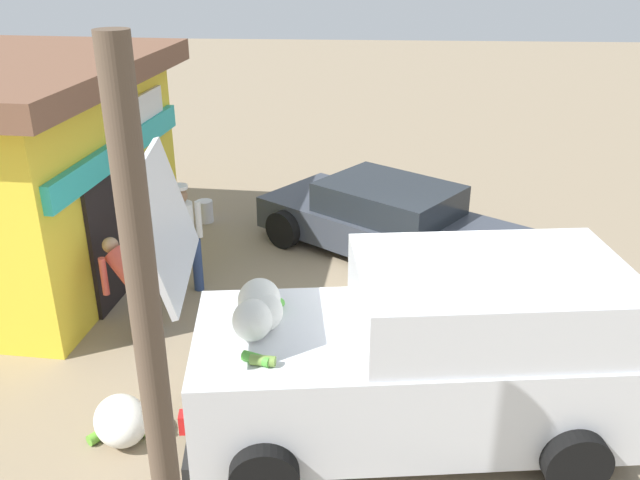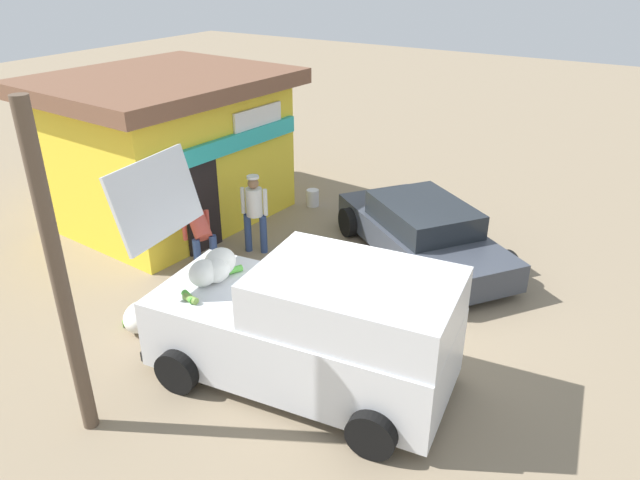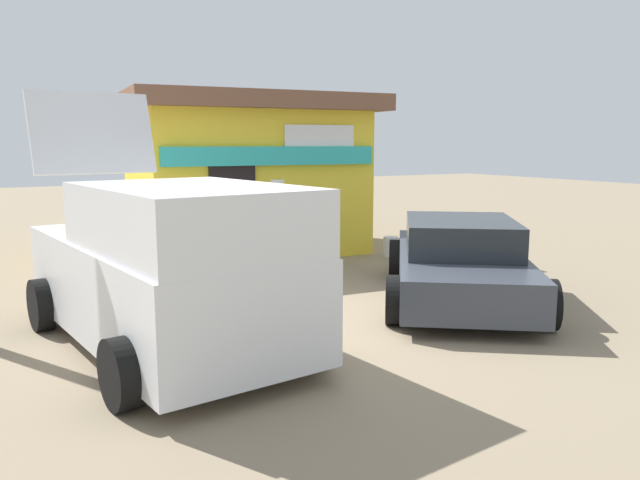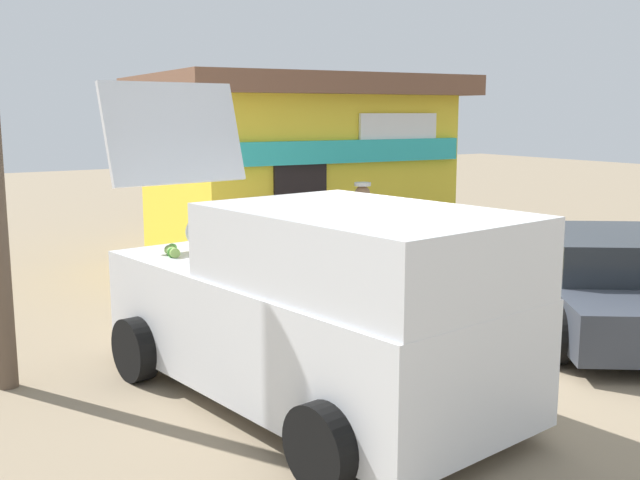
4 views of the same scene
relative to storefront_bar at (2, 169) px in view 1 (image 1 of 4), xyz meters
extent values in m
plane|color=gray|center=(-1.42, -5.94, -1.72)|extent=(60.00, 60.00, 0.00)
cube|color=yellow|center=(0.00, 0.01, -0.22)|extent=(4.81, 4.11, 3.01)
cube|color=#2DB7B2|center=(-0.14, -1.94, 0.38)|extent=(4.32, 0.43, 0.36)
cube|color=black|center=(-0.96, -1.85, -0.72)|extent=(0.90, 0.13, 2.00)
cube|color=white|center=(0.86, -1.99, 0.68)|extent=(1.50, 0.17, 0.60)
cube|color=silver|center=(-3.41, -5.93, -1.01)|extent=(2.43, 4.57, 1.07)
cube|color=silver|center=(-3.31, -6.75, -0.14)|extent=(2.14, 2.91, 0.68)
cube|color=black|center=(-3.14, -8.05, -0.17)|extent=(1.60, 0.28, 0.51)
cube|color=silver|center=(-3.71, -3.61, 0.77)|extent=(1.73, 0.59, 1.16)
ellipsoid|color=silver|center=(-3.68, -4.38, -0.27)|extent=(0.48, 0.40, 0.40)
ellipsoid|color=silver|center=(-3.32, -4.40, -0.25)|extent=(0.53, 0.44, 0.44)
ellipsoid|color=silver|center=(-3.50, -4.48, -0.29)|extent=(0.44, 0.37, 0.37)
cylinder|color=#5DAD3C|center=(-3.19, -4.36, -0.41)|extent=(0.14, 0.28, 0.13)
cylinder|color=green|center=(-4.13, -4.48, -0.42)|extent=(0.20, 0.30, 0.10)
cylinder|color=olive|center=(-4.16, -4.55, -0.42)|extent=(0.13, 0.25, 0.10)
cylinder|color=#55B63E|center=(-3.15, -4.54, -0.42)|extent=(0.25, 0.19, 0.10)
cube|color=black|center=(-3.70, -3.73, -1.46)|extent=(1.79, 0.31, 0.16)
cube|color=red|center=(-4.43, -3.81, -0.95)|extent=(0.15, 0.08, 0.20)
cube|color=red|center=(-2.97, -3.63, -0.95)|extent=(0.15, 0.08, 0.20)
cylinder|color=black|center=(-4.23, -7.53, -1.39)|extent=(0.30, 0.68, 0.66)
cylinder|color=black|center=(-2.22, -7.27, -1.39)|extent=(0.30, 0.68, 0.66)
cylinder|color=black|center=(-4.61, -4.59, -1.39)|extent=(0.30, 0.68, 0.66)
cylinder|color=black|center=(-2.60, -4.33, -1.39)|extent=(0.30, 0.68, 0.66)
cube|color=#383D47|center=(1.12, -5.90, -1.27)|extent=(4.07, 4.65, 0.55)
cube|color=#1E2328|center=(1.12, -5.90, -0.75)|extent=(2.53, 2.65, 0.49)
cylinder|color=black|center=(-0.55, -6.55, -1.40)|extent=(0.56, 0.66, 0.65)
cylinder|color=black|center=(1.01, -7.69, -1.40)|extent=(0.56, 0.66, 0.65)
cylinder|color=black|center=(1.23, -4.11, -1.40)|extent=(0.56, 0.66, 0.65)
cylinder|color=black|center=(2.80, -5.25, -1.40)|extent=(0.56, 0.66, 0.65)
cylinder|color=navy|center=(-0.42, -2.99, -1.31)|extent=(0.15, 0.15, 0.84)
cylinder|color=navy|center=(-0.53, -2.67, -1.31)|extent=(0.15, 0.15, 0.84)
cylinder|color=silver|center=(-0.47, -2.83, -0.59)|extent=(0.44, 0.44, 0.59)
sphere|color=#8C6647|center=(-0.47, -2.83, -0.18)|extent=(0.23, 0.23, 0.23)
cylinder|color=silver|center=(-0.47, -2.83, -0.05)|extent=(0.25, 0.25, 0.05)
cylinder|color=silver|center=(-0.39, -3.06, -0.58)|extent=(0.09, 0.09, 0.56)
cylinder|color=silver|center=(-0.56, -2.61, -0.58)|extent=(0.09, 0.09, 0.56)
cylinder|color=navy|center=(-1.91, -2.51, -1.33)|extent=(0.15, 0.15, 0.78)
cylinder|color=navy|center=(-1.60, -2.66, -1.33)|extent=(0.15, 0.15, 0.78)
cylinder|color=#CC4C3F|center=(-1.67, -2.41, -0.76)|extent=(0.59, 0.72, 0.63)
sphere|color=tan|center=(-1.54, -2.16, -0.49)|extent=(0.21, 0.21, 0.21)
cylinder|color=#CC4C3F|center=(-1.79, -2.12, -0.83)|extent=(0.09, 0.09, 0.52)
cylinder|color=#CC4C3F|center=(-1.36, -2.33, -0.83)|extent=(0.09, 0.09, 0.52)
ellipsoid|color=silver|center=(-3.80, -2.95, -1.49)|extent=(0.90, 0.84, 0.47)
cylinder|color=#53A131|center=(-3.52, -2.83, -1.65)|extent=(0.31, 0.20, 0.15)
cylinder|color=#60A832|center=(-3.84, -2.70, -1.66)|extent=(0.27, 0.24, 0.12)
cylinder|color=#70AD35|center=(-3.73, -3.29, -1.66)|extent=(0.24, 0.29, 0.13)
cylinder|color=#6D9D36|center=(-3.73, -3.18, -1.66)|extent=(0.24, 0.27, 0.13)
cylinder|color=silver|center=(2.28, -2.49, -1.51)|extent=(0.31, 0.31, 0.42)
cylinder|color=brown|center=(-5.76, -4.08, 0.50)|extent=(0.20, 0.20, 4.44)
camera|label=1|loc=(-9.34, -5.41, 3.13)|focal=37.59mm
camera|label=2|loc=(-9.30, -9.94, 4.04)|focal=33.28mm
camera|label=3|loc=(-5.25, -13.01, 0.63)|focal=35.03mm
camera|label=4|loc=(-7.02, -11.86, 1.02)|focal=42.29mm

